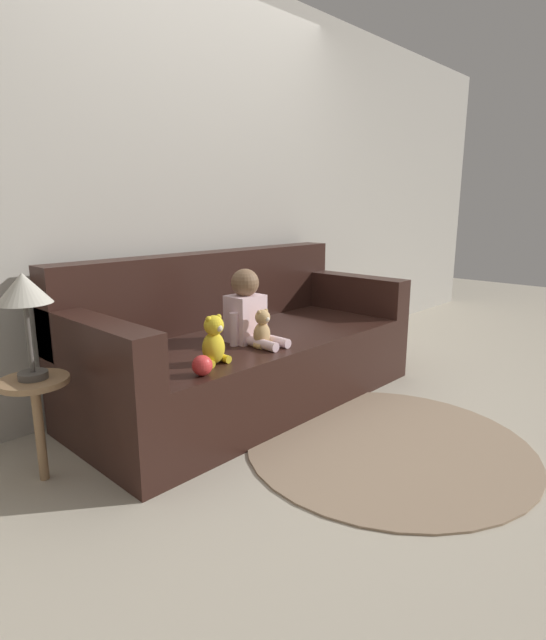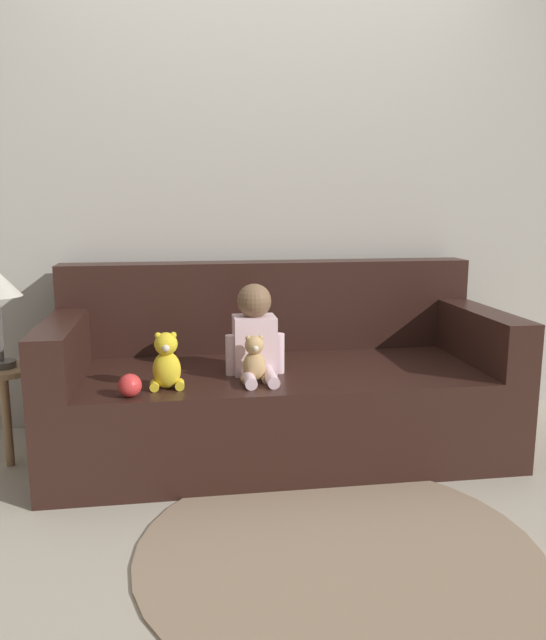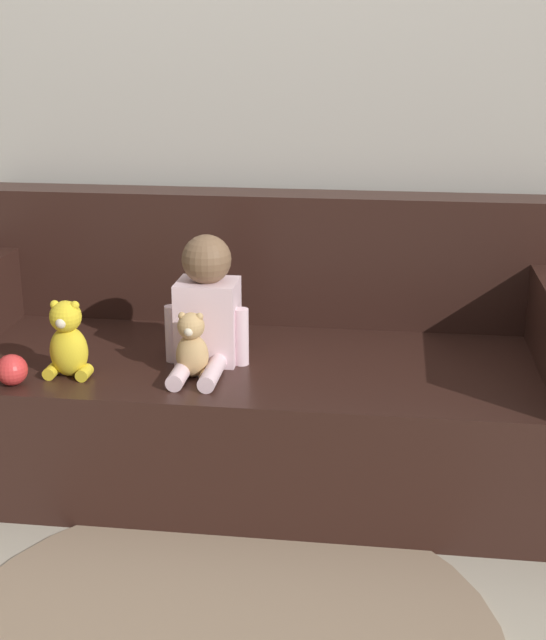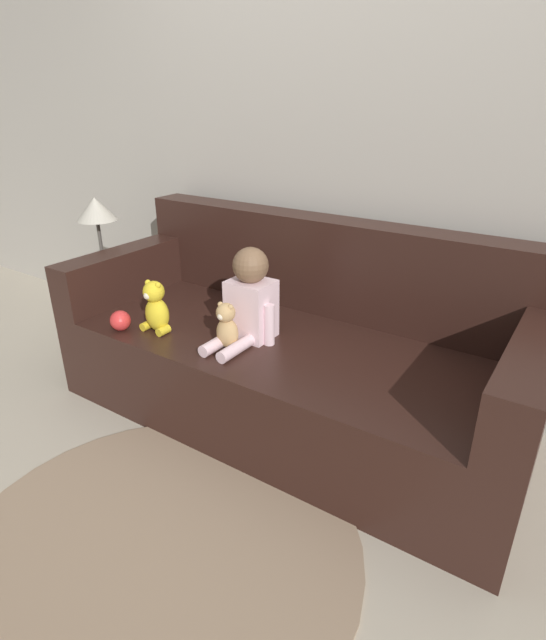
% 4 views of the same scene
% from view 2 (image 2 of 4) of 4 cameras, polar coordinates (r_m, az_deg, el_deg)
% --- Properties ---
extents(ground_plane, '(12.00, 12.00, 0.00)m').
position_cam_2_polar(ground_plane, '(3.13, 0.61, -11.81)').
color(ground_plane, '#B7AD99').
extents(wall_back, '(8.00, 0.05, 2.60)m').
position_cam_2_polar(wall_back, '(3.42, -0.86, 12.43)').
color(wall_back, '#ADA89E').
rests_on(wall_back, ground_plane).
extents(couch, '(2.14, 0.92, 0.89)m').
position_cam_2_polar(couch, '(3.08, 0.44, -6.04)').
color(couch, black).
rests_on(couch, ground_plane).
extents(person_baby, '(0.27, 0.36, 0.41)m').
position_cam_2_polar(person_baby, '(2.83, -1.67, -1.44)').
color(person_baby, silver).
rests_on(person_baby, couch).
extents(teddy_bear_brown, '(0.12, 0.10, 0.21)m').
position_cam_2_polar(teddy_bear_brown, '(2.71, -1.72, -3.69)').
color(teddy_bear_brown, tan).
rests_on(teddy_bear_brown, couch).
extents(plush_toy_side, '(0.14, 0.11, 0.24)m').
position_cam_2_polar(plush_toy_side, '(2.65, -9.71, -3.83)').
color(plush_toy_side, yellow).
rests_on(plush_toy_side, couch).
extents(toy_ball, '(0.09, 0.09, 0.09)m').
position_cam_2_polar(toy_ball, '(2.59, -12.95, -5.84)').
color(toy_ball, red).
rests_on(toy_ball, couch).
extents(floor_rug, '(1.42, 1.42, 0.01)m').
position_cam_2_polar(floor_rug, '(2.33, 5.96, -20.17)').
color(floor_rug, gray).
rests_on(floor_rug, ground_plane).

